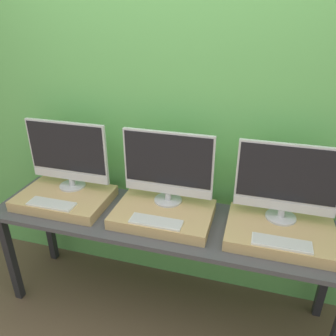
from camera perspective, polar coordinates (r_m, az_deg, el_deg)
name	(u,v)px	position (r m, az deg, el deg)	size (l,w,h in m)	color
wall_back	(178,117)	(2.13, 1.84, 8.93)	(8.00, 0.04, 2.60)	#66B75B
workbench	(163,229)	(2.11, -0.83, -10.52)	(2.21, 0.56, 0.74)	#47474C
wooden_riser_left	(65,198)	(2.32, -17.50, -5.01)	(0.60, 0.41, 0.07)	tan
monitor_left	(68,154)	(2.27, -17.05, 2.37)	(0.56, 0.18, 0.47)	silver
keyboard_left	(51,204)	(2.20, -19.63, -5.88)	(0.31, 0.10, 0.01)	silver
wooden_riser_center	(163,214)	(2.05, -0.83, -8.03)	(0.60, 0.41, 0.07)	tan
monitor_center	(168,166)	(2.00, -0.01, 0.30)	(0.56, 0.18, 0.47)	silver
keyboard_center	(156,222)	(1.91, -2.11, -9.30)	(0.31, 0.10, 0.01)	silver
wooden_riser_right	(280,233)	(2.00, 18.90, -10.68)	(0.60, 0.41, 0.07)	tan
monitor_right	(287,181)	(1.94, 20.02, -2.17)	(0.56, 0.18, 0.47)	silver
keyboard_right	(282,243)	(1.86, 19.16, -12.22)	(0.31, 0.10, 0.01)	silver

